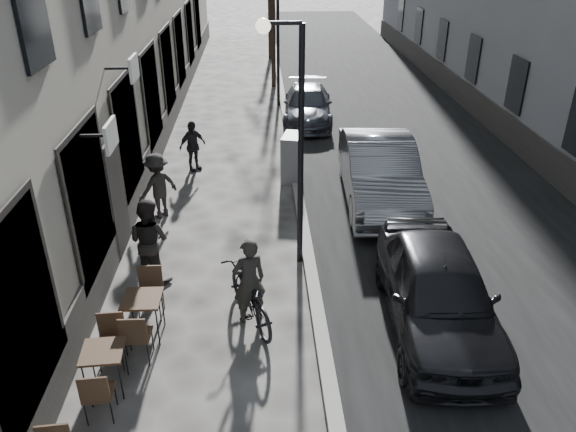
{
  "coord_description": "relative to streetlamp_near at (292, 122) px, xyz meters",
  "views": [
    {
      "loc": [
        -0.82,
        -4.46,
        6.55
      ],
      "look_at": [
        -0.33,
        4.67,
        1.8
      ],
      "focal_mm": 35.0,
      "sensor_mm": 36.0,
      "label": 1
    }
  ],
  "objects": [
    {
      "name": "road",
      "position": [
        4.02,
        10.0,
        -3.16
      ],
      "size": [
        7.3,
        60.0,
        0.0
      ],
      "primitive_type": "cube",
      "color": "black",
      "rests_on": "ground"
    },
    {
      "name": "kerb",
      "position": [
        0.37,
        10.0,
        -3.1
      ],
      "size": [
        0.25,
        60.0,
        0.12
      ],
      "primitive_type": "cube",
      "color": "gray",
      "rests_on": "ground"
    },
    {
      "name": "streetlamp_near",
      "position": [
        0.0,
        0.0,
        0.0
      ],
      "size": [
        0.9,
        0.28,
        5.09
      ],
      "color": "black",
      "rests_on": "ground"
    },
    {
      "name": "streetlamp_far",
      "position": [
        0.0,
        12.0,
        0.0
      ],
      "size": [
        0.9,
        0.28,
        5.09
      ],
      "color": "black",
      "rests_on": "ground"
    },
    {
      "name": "bistro_set_b",
      "position": [
        -3.13,
        -3.66,
        -2.69
      ],
      "size": [
        0.67,
        1.57,
        0.91
      ],
      "rotation": [
        0.0,
        0.0,
        0.07
      ],
      "color": "#321F16",
      "rests_on": "ground"
    },
    {
      "name": "bistro_set_c",
      "position": [
        -2.75,
        -2.38,
        -2.66
      ],
      "size": [
        0.67,
        1.64,
        0.97
      ],
      "rotation": [
        0.0,
        0.0,
        -0.01
      ],
      "color": "#321F16",
      "rests_on": "ground"
    },
    {
      "name": "utility_cabinet",
      "position": [
        0.27,
        4.4,
        -2.48
      ],
      "size": [
        0.71,
        1.0,
        1.36
      ],
      "primitive_type": "cube",
      "rotation": [
        0.0,
        0.0,
        -0.25
      ],
      "color": "slate",
      "rests_on": "ground"
    },
    {
      "name": "bicycle",
      "position": [
        -0.89,
        -2.01,
        -2.64
      ],
      "size": [
        1.36,
        2.11,
        1.05
      ],
      "primitive_type": "imported",
      "rotation": [
        0.0,
        0.0,
        3.5
      ],
      "color": "black",
      "rests_on": "ground"
    },
    {
      "name": "cyclist_rider",
      "position": [
        -0.89,
        -2.01,
        -2.3
      ],
      "size": [
        0.73,
        0.61,
        1.71
      ],
      "primitive_type": "imported",
      "rotation": [
        0.0,
        0.0,
        3.5
      ],
      "color": "black",
      "rests_on": "ground"
    },
    {
      "name": "pedestrian_near",
      "position": [
        -2.91,
        -0.53,
        -2.25
      ],
      "size": [
        1.1,
        1.02,
        1.81
      ],
      "primitive_type": "imported",
      "rotation": [
        0.0,
        0.0,
        2.65
      ],
      "color": "black",
      "rests_on": "ground"
    },
    {
      "name": "pedestrian_mid",
      "position": [
        -3.18,
        2.31,
        -2.33
      ],
      "size": [
        1.21,
        1.18,
        1.67
      ],
      "primitive_type": "imported",
      "rotation": [
        0.0,
        0.0,
        3.88
      ],
      "color": "black",
      "rests_on": "ground"
    },
    {
      "name": "pedestrian_far",
      "position": [
        -2.62,
        5.31,
        -2.4
      ],
      "size": [
        0.92,
        0.85,
        1.51
      ],
      "primitive_type": "imported",
      "rotation": [
        0.0,
        0.0,
        0.69
      ],
      "color": "black",
      "rests_on": "ground"
    },
    {
      "name": "car_near",
      "position": [
        2.47,
        -2.35,
        -2.39
      ],
      "size": [
        2.09,
        4.61,
        1.53
      ],
      "primitive_type": "imported",
      "rotation": [
        0.0,
        0.0,
        -0.06
      ],
      "color": "black",
      "rests_on": "ground"
    },
    {
      "name": "car_mid",
      "position": [
        2.47,
        2.93,
        -2.33
      ],
      "size": [
        2.03,
        5.14,
        1.67
      ],
      "primitive_type": "imported",
      "rotation": [
        0.0,
        0.0,
        -0.05
      ],
      "color": "gray",
      "rests_on": "ground"
    },
    {
      "name": "car_far",
      "position": [
        1.17,
        9.82,
        -2.53
      ],
      "size": [
        2.09,
        4.44,
        1.25
      ],
      "primitive_type": "imported",
      "rotation": [
        0.0,
        0.0,
        -0.08
      ],
      "color": "#3E424A",
      "rests_on": "ground"
    }
  ]
}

